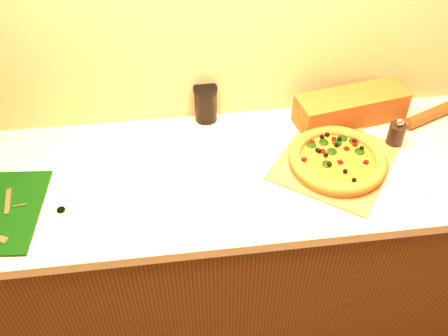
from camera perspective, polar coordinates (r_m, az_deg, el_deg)
cabinet at (r=2.13m, az=1.64°, el=-9.23°), size 2.80×0.65×0.86m
countertop at (r=1.79m, az=1.93°, el=-0.55°), size 2.84×0.68×0.04m
pizza_peel at (r=1.85m, az=12.71°, el=1.05°), size 0.54×0.57×0.01m
pizza at (r=1.81m, az=12.84°, el=0.93°), size 0.34×0.34×0.05m
bottle_cap at (r=1.72m, az=-18.13°, el=-4.57°), size 0.03×0.03×0.01m
pepper_grinder at (r=1.95m, az=19.08°, el=3.71°), size 0.06×0.06×0.12m
rolling_pin at (r=2.13m, az=22.46°, el=5.63°), size 0.33×0.15×0.05m
bread_bag at (r=2.01m, az=14.27°, el=6.73°), size 0.45×0.22×0.12m
dark_jar at (r=1.94m, az=-2.10°, el=7.38°), size 0.09×0.09×0.15m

